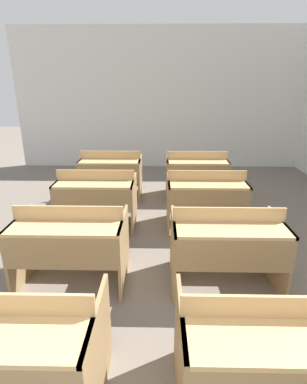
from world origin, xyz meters
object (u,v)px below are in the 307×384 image
(bench_front_right, at_px, (269,351))
(bench_third_right, at_px, (206,198))
(bench_third_left, at_px, (97,197))
(bench_second_right, at_px, (226,244))
(bench_back_right, at_px, (196,173))
(bench_second_left, at_px, (71,243))
(bench_front_left, at_px, (9,348))
(bench_back_left, at_px, (111,173))

(bench_front_right, xyz_separation_m, bench_third_right, (-0.00, 2.53, 0.00))
(bench_third_left, distance_m, bench_third_right, 1.51)
(bench_second_right, xyz_separation_m, bench_third_left, (-1.52, 1.29, 0.00))
(bench_third_left, relative_size, bench_back_right, 1.00)
(bench_front_right, relative_size, bench_second_left, 1.00)
(bench_third_left, bearing_deg, bench_front_left, -90.17)
(bench_front_left, relative_size, bench_back_left, 1.00)
(bench_second_left, bearing_deg, bench_back_right, 58.97)
(bench_front_left, bearing_deg, bench_third_right, 59.21)
(bench_back_left, bearing_deg, bench_second_right, -59.11)
(bench_second_left, bearing_deg, bench_third_right, 40.45)
(bench_back_right, bearing_deg, bench_third_left, -140.72)
(bench_second_left, height_order, bench_back_right, same)
(bench_front_left, height_order, bench_second_right, same)
(bench_front_left, distance_m, bench_back_left, 3.78)
(bench_front_right, distance_m, bench_second_left, 1.96)
(bench_front_right, relative_size, bench_back_right, 1.00)
(bench_second_right, distance_m, bench_third_right, 1.29)
(bench_second_right, distance_m, bench_third_left, 1.99)
(bench_back_left, distance_m, bench_back_right, 1.51)
(bench_front_left, distance_m, bench_second_left, 1.26)
(bench_front_left, xyz_separation_m, bench_front_right, (1.52, 0.01, 0.00))
(bench_front_left, xyz_separation_m, bench_back_left, (0.02, 3.78, 0.00))
(bench_front_left, relative_size, bench_back_right, 1.00)
(bench_second_left, bearing_deg, bench_front_right, -39.58)
(bench_front_left, relative_size, bench_third_left, 1.00)
(bench_third_right, distance_m, bench_back_left, 1.95)
(bench_third_left, distance_m, bench_back_left, 1.24)
(bench_second_left, relative_size, bench_back_left, 1.00)
(bench_second_left, height_order, bench_third_left, same)
(bench_front_left, distance_m, bench_third_left, 2.54)
(bench_third_left, bearing_deg, bench_front_right, -59.14)
(bench_front_left, distance_m, bench_third_right, 2.96)
(bench_third_right, bearing_deg, bench_second_left, -139.55)
(bench_second_left, distance_m, bench_back_left, 2.52)
(bench_third_right, relative_size, bench_back_left, 1.00)
(bench_front_left, height_order, bench_third_right, same)
(bench_back_left, xyz_separation_m, bench_back_right, (1.51, 0.00, 0.00))
(bench_front_right, bearing_deg, bench_front_left, -179.63)
(bench_front_right, bearing_deg, bench_third_right, 90.10)
(bench_front_left, xyz_separation_m, bench_second_right, (1.53, 1.25, 0.00))
(bench_third_left, height_order, bench_back_left, same)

